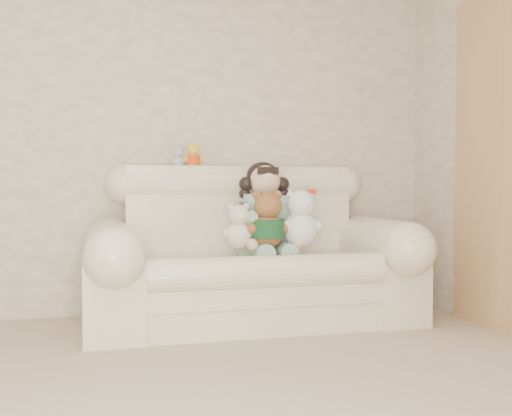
{
  "coord_description": "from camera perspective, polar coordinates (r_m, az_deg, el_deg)",
  "views": [
    {
      "loc": [
        -0.18,
        -1.81,
        0.88
      ],
      "look_at": [
        0.81,
        1.9,
        0.75
      ],
      "focal_mm": 42.88,
      "sensor_mm": 36.0,
      "label": 1
    }
  ],
  "objects": [
    {
      "name": "wall_back",
      "position": [
        4.33,
        -12.56,
        7.46
      ],
      "size": [
        4.5,
        0.0,
        4.5
      ],
      "primitive_type": "plane",
      "rotation": [
        1.57,
        0.0,
        0.0
      ],
      "color": "beige",
      "rests_on": "ground"
    },
    {
      "name": "sofa",
      "position": [
        3.95,
        -0.37,
        -3.36
      ],
      "size": [
        2.1,
        0.95,
        1.03
      ],
      "primitive_type": null,
      "color": "#F7EEC7",
      "rests_on": "floor"
    },
    {
      "name": "door_panel",
      "position": [
        4.01,
        21.97,
        4.23
      ],
      "size": [
        0.06,
        0.9,
        2.1
      ],
      "primitive_type": "cube",
      "color": "tan",
      "rests_on": "floor"
    },
    {
      "name": "seated_child",
      "position": [
        4.04,
        0.82,
        -0.02
      ],
      "size": [
        0.44,
        0.52,
        0.64
      ],
      "primitive_type": null,
      "rotation": [
        0.0,
        0.0,
        0.12
      ],
      "color": "#276F46",
      "rests_on": "sofa"
    },
    {
      "name": "brown_teddy",
      "position": [
        3.82,
        1.07,
        -0.55
      ],
      "size": [
        0.3,
        0.25,
        0.43
      ],
      "primitive_type": null,
      "rotation": [
        0.0,
        0.0,
        -0.16
      ],
      "color": "brown",
      "rests_on": "sofa"
    },
    {
      "name": "white_cat",
      "position": [
        3.89,
        4.15,
        -0.38
      ],
      "size": [
        0.35,
        0.31,
        0.45
      ],
      "primitive_type": null,
      "rotation": [
        0.0,
        0.0,
        -0.41
      ],
      "color": "white",
      "rests_on": "sofa"
    },
    {
      "name": "cream_teddy",
      "position": [
        3.8,
        -1.64,
        -1.3
      ],
      "size": [
        0.26,
        0.23,
        0.33
      ],
      "primitive_type": null,
      "rotation": [
        0.0,
        0.0,
        -0.38
      ],
      "color": "beige",
      "rests_on": "sofa"
    },
    {
      "name": "yellow_mini_bear",
      "position": [
        4.23,
        -5.88,
        5.08
      ],
      "size": [
        0.16,
        0.14,
        0.2
      ],
      "primitive_type": null,
      "rotation": [
        0.0,
        0.0,
        0.37
      ],
      "color": "yellow",
      "rests_on": "sofa"
    },
    {
      "name": "grey_mini_plush",
      "position": [
        4.23,
        -7.27,
        4.88
      ],
      "size": [
        0.14,
        0.12,
        0.18
      ],
      "primitive_type": null,
      "rotation": [
        0.0,
        0.0,
        0.39
      ],
      "color": "#BBBBC2",
      "rests_on": "sofa"
    }
  ]
}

